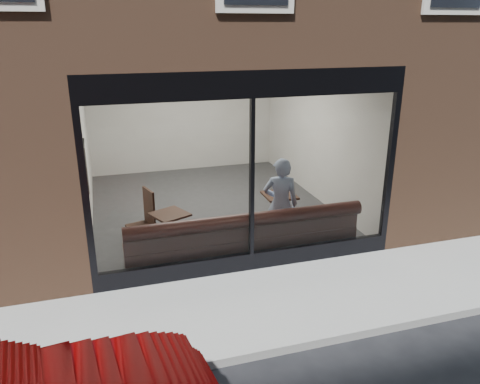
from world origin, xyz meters
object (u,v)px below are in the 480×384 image
object	(u,v)px
person	(280,204)
cafe_table_left	(170,214)
cafe_chair_left	(141,227)
cafe_table_right	(279,195)
banquette	(244,246)

from	to	relation	value
person	cafe_table_left	world-z (taller)	person
cafe_table_left	cafe_chair_left	distance (m)	1.01
cafe_table_right	cafe_chair_left	distance (m)	2.68
cafe_table_right	cafe_chair_left	size ratio (longest dim) A/B	1.29
cafe_table_left	cafe_chair_left	xyz separation A→B (m)	(-0.45, 0.76, -0.50)
cafe_table_left	cafe_table_right	size ratio (longest dim) A/B	0.93
banquette	cafe_chair_left	size ratio (longest dim) A/B	8.71
banquette	cafe_table_right	bearing A→B (deg)	42.31
person	cafe_table_left	bearing A→B (deg)	8.21
cafe_table_right	cafe_chair_left	world-z (taller)	cafe_table_right
cafe_table_left	cafe_chair_left	size ratio (longest dim) A/B	1.20
cafe_chair_left	cafe_table_right	bearing A→B (deg)	154.27
cafe_chair_left	cafe_table_left	bearing A→B (deg)	103.50
banquette	cafe_table_right	world-z (taller)	cafe_table_right
cafe_table_left	cafe_table_right	xyz separation A→B (m)	(2.16, 0.35, 0.00)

